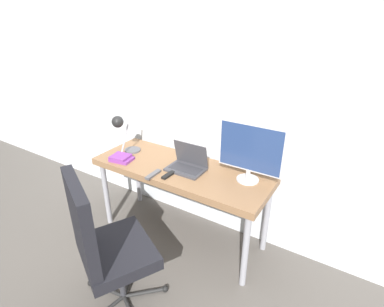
{
  "coord_description": "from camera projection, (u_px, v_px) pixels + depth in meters",
  "views": [
    {
      "loc": [
        1.31,
        -1.61,
        1.97
      ],
      "look_at": [
        0.14,
        0.26,
        0.92
      ],
      "focal_mm": 28.0,
      "sensor_mm": 36.0,
      "label": 1
    }
  ],
  "objects": [
    {
      "name": "ground_plane",
      "position": [
        164.0,
        252.0,
        2.7
      ],
      "size": [
        12.0,
        12.0,
        0.0
      ],
      "primitive_type": "plane",
      "color": "#514C47"
    },
    {
      "name": "tv_remote",
      "position": [
        153.0,
        174.0,
        2.47
      ],
      "size": [
        0.04,
        0.17,
        0.02
      ],
      "color": "#4C4C51",
      "rests_on": "desk"
    },
    {
      "name": "desk",
      "position": [
        181.0,
        174.0,
        2.64
      ],
      "size": [
        1.59,
        0.59,
        0.74
      ],
      "color": "brown",
      "rests_on": "ground_plane"
    },
    {
      "name": "media_remote",
      "position": [
        168.0,
        175.0,
        2.47
      ],
      "size": [
        0.05,
        0.14,
        0.02
      ],
      "color": "black",
      "rests_on": "desk"
    },
    {
      "name": "monitor",
      "position": [
        250.0,
        151.0,
        2.3
      ],
      "size": [
        0.52,
        0.18,
        0.48
      ],
      "color": "#B7B7BC",
      "rests_on": "desk"
    },
    {
      "name": "office_chair",
      "position": [
        103.0,
        242.0,
        1.97
      ],
      "size": [
        0.68,
        0.66,
        1.08
      ],
      "color": "black",
      "rests_on": "ground_plane"
    },
    {
      "name": "laptop",
      "position": [
        187.0,
        164.0,
        2.56
      ],
      "size": [
        0.32,
        0.22,
        0.23
      ],
      "color": "#38383D",
      "rests_on": "desk"
    },
    {
      "name": "book_stack",
      "position": [
        121.0,
        158.0,
        2.72
      ],
      "size": [
        0.21,
        0.17,
        0.05
      ],
      "color": "#753384",
      "rests_on": "desk"
    },
    {
      "name": "wall_back",
      "position": [
        202.0,
        95.0,
        2.64
      ],
      "size": [
        8.0,
        0.05,
        2.6
      ],
      "color": "silver",
      "rests_on": "ground_plane"
    },
    {
      "name": "desk_lamp",
      "position": [
        122.0,
        130.0,
        2.72
      ],
      "size": [
        0.15,
        0.28,
        0.4
      ],
      "color": "#4C4C51",
      "rests_on": "desk"
    }
  ]
}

